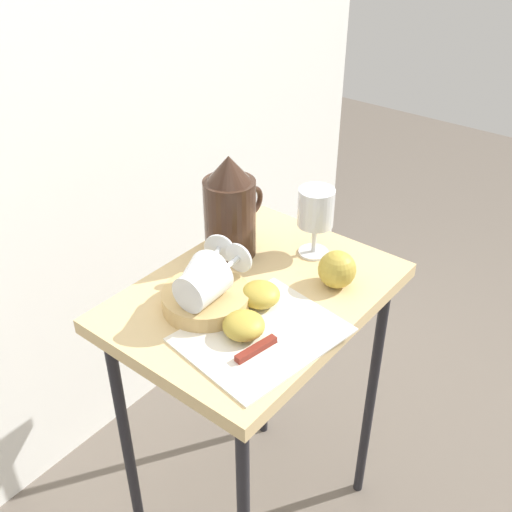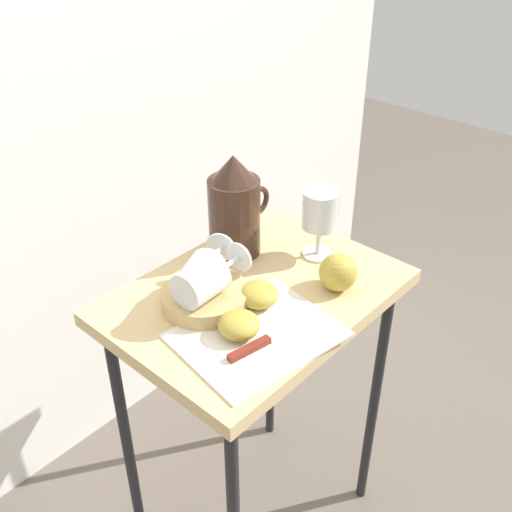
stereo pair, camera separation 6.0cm
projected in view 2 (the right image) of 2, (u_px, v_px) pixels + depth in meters
curtain_drape at (68, 78)px, 1.33m from camera, size 2.40×0.03×2.07m
table at (256, 324)px, 1.23m from camera, size 0.56×0.41×0.73m
linen_napkin at (257, 335)px, 1.07m from camera, size 0.30×0.25×0.00m
basket_tray at (205, 297)px, 1.13m from camera, size 0.16×0.16×0.03m
pitcher at (235, 214)px, 1.25m from camera, size 0.16×0.11×0.22m
wine_glass_upright at (320, 213)px, 1.23m from camera, size 0.07×0.07×0.15m
wine_glass_tipped_near at (202, 274)px, 1.10m from camera, size 0.16×0.12×0.07m
wine_glass_tipped_far at (203, 281)px, 1.09m from camera, size 0.16×0.08×0.07m
apple_half_left at (239, 325)px, 1.05m from camera, size 0.07×0.07×0.04m
apple_half_right at (259, 295)px, 1.13m from camera, size 0.07×0.07×0.04m
apple_whole at (338, 272)px, 1.17m from camera, size 0.07×0.07×0.07m
knife at (264, 342)px, 1.04m from camera, size 0.21×0.05×0.01m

